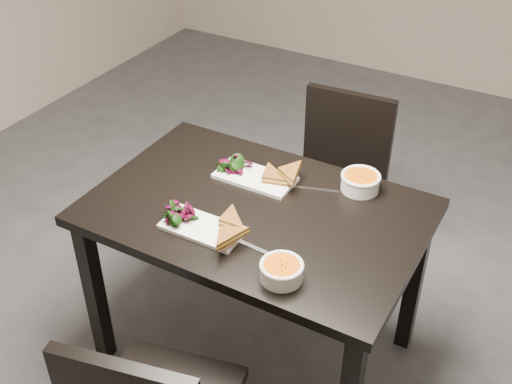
% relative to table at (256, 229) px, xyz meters
% --- Properties ---
extents(ground, '(5.00, 5.00, 0.00)m').
position_rel_table_xyz_m(ground, '(0.09, 0.46, -0.65)').
color(ground, '#47474C').
rests_on(ground, ground).
extents(table, '(1.20, 0.80, 0.75)m').
position_rel_table_xyz_m(table, '(0.00, 0.00, 0.00)').
color(table, black).
rests_on(table, ground).
extents(chair_far, '(0.45, 0.45, 0.85)m').
position_rel_table_xyz_m(chair_far, '(0.02, 0.73, -0.17)').
color(chair_far, black).
rests_on(chair_far, ground).
extents(plate_near, '(0.29, 0.14, 0.01)m').
position_rel_table_xyz_m(plate_near, '(-0.10, -0.20, 0.11)').
color(plate_near, white).
rests_on(plate_near, table).
extents(sandwich_near, '(0.15, 0.11, 0.05)m').
position_rel_table_xyz_m(sandwich_near, '(-0.03, -0.19, 0.14)').
color(sandwich_near, '#A66522').
rests_on(sandwich_near, plate_near).
extents(salad_near, '(0.09, 0.08, 0.04)m').
position_rel_table_xyz_m(salad_near, '(-0.20, -0.20, 0.13)').
color(salad_near, black).
rests_on(salad_near, plate_near).
extents(soup_bowl_near, '(0.14, 0.14, 0.06)m').
position_rel_table_xyz_m(soup_bowl_near, '(0.25, -0.29, 0.13)').
color(soup_bowl_near, white).
rests_on(soup_bowl_near, table).
extents(cutlery_near, '(0.18, 0.03, 0.00)m').
position_rel_table_xyz_m(cutlery_near, '(0.14, -0.20, 0.10)').
color(cutlery_near, silver).
rests_on(cutlery_near, table).
extents(plate_far, '(0.31, 0.15, 0.02)m').
position_rel_table_xyz_m(plate_far, '(-0.09, 0.16, 0.11)').
color(plate_far, white).
rests_on(plate_far, table).
extents(sandwich_far, '(0.18, 0.15, 0.05)m').
position_rel_table_xyz_m(sandwich_far, '(-0.03, 0.14, 0.14)').
color(sandwich_far, '#A66522').
rests_on(sandwich_far, plate_far).
extents(salad_far, '(0.10, 0.09, 0.04)m').
position_rel_table_xyz_m(salad_far, '(-0.19, 0.16, 0.14)').
color(salad_far, black).
rests_on(salad_far, plate_far).
extents(soup_bowl_far, '(0.15, 0.15, 0.07)m').
position_rel_table_xyz_m(soup_bowl_far, '(0.28, 0.29, 0.14)').
color(soup_bowl_far, white).
rests_on(soup_bowl_far, table).
extents(cutlery_far, '(0.18, 0.07, 0.00)m').
position_rel_table_xyz_m(cutlery_far, '(0.14, 0.21, 0.10)').
color(cutlery_far, silver).
rests_on(cutlery_far, table).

